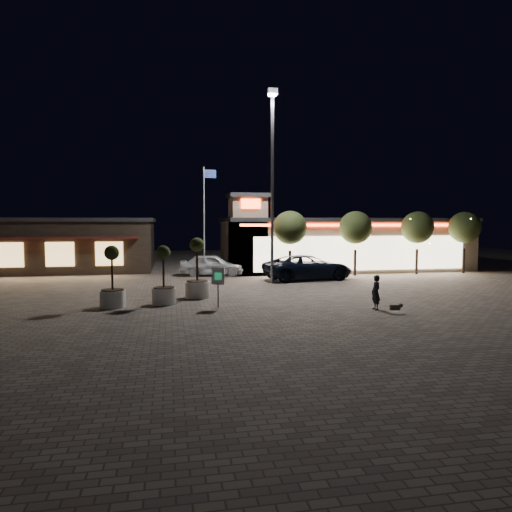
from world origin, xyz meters
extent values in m
plane|color=#6F6459|center=(0.00, 0.00, 0.00)|extent=(90.00, 90.00, 0.00)
cube|color=gray|center=(10.00, 16.00, 2.00)|extent=(20.00, 8.00, 4.00)
cube|color=#262628|center=(10.00, 16.00, 4.15)|extent=(20.40, 8.40, 0.30)
cube|color=#FFE9BF|center=(10.00, 11.95, 1.60)|extent=(17.00, 0.12, 2.60)
cube|color=#FF3D14|center=(10.00, 11.92, 3.75)|extent=(19.00, 0.10, 0.18)
cube|color=gray|center=(1.30, 13.30, 2.90)|extent=(2.60, 2.60, 5.80)
cube|color=#262628|center=(1.30, 13.30, 5.95)|extent=(3.00, 3.00, 0.30)
cube|color=#FF3D14|center=(1.30, 11.95, 5.30)|extent=(1.40, 0.10, 0.70)
cube|color=#382D23|center=(-14.00, 20.00, 2.00)|extent=(16.00, 10.00, 4.00)
cube|color=#262628|center=(-14.00, 20.00, 4.15)|extent=(16.40, 10.40, 0.30)
cube|color=#591E19|center=(-14.00, 14.60, 2.80)|extent=(14.40, 0.80, 0.15)
cube|color=#F6C26F|center=(-16.00, 14.95, 1.60)|extent=(2.00, 0.12, 1.80)
cube|color=#F6C26F|center=(-12.50, 14.95, 1.60)|extent=(2.00, 0.12, 1.80)
cube|color=#F6C26F|center=(-9.00, 14.95, 1.60)|extent=(2.00, 0.12, 1.80)
cylinder|color=gray|center=(2.00, 8.00, 6.00)|extent=(0.20, 0.20, 12.00)
cube|color=gray|center=(2.00, 8.00, 12.20)|extent=(0.60, 0.40, 0.35)
cube|color=white|center=(2.00, 8.00, 12.00)|extent=(0.45, 0.30, 0.08)
cylinder|color=white|center=(-2.00, 13.00, 4.00)|extent=(0.10, 0.10, 8.00)
cube|color=#284194|center=(-1.55, 13.00, 7.50)|extent=(0.90, 0.04, 0.60)
cylinder|color=#332319|center=(4.00, 11.00, 0.96)|extent=(0.20, 0.20, 1.92)
sphere|color=#2D3819|center=(4.00, 11.00, 3.58)|extent=(2.42, 2.42, 2.42)
cylinder|color=#332319|center=(9.00, 11.00, 0.96)|extent=(0.20, 0.20, 1.92)
sphere|color=#2D3819|center=(9.00, 11.00, 3.58)|extent=(2.42, 2.42, 2.42)
cylinder|color=#332319|center=(14.00, 11.00, 0.96)|extent=(0.20, 0.20, 1.92)
sphere|color=#2D3819|center=(14.00, 11.00, 3.58)|extent=(2.42, 2.42, 2.42)
cylinder|color=#332319|center=(18.00, 11.00, 0.96)|extent=(0.20, 0.20, 1.92)
sphere|color=#2D3819|center=(18.00, 11.00, 3.58)|extent=(2.42, 2.42, 2.42)
imported|color=black|center=(4.83, 9.29, 0.86)|extent=(6.49, 3.63, 1.72)
imported|color=silver|center=(-1.44, 12.90, 0.81)|extent=(5.00, 2.69, 1.62)
imported|color=black|center=(4.54, -1.83, 0.78)|extent=(0.39, 0.58, 1.57)
cube|color=#59514C|center=(4.97, -2.81, 0.27)|extent=(0.44, 0.22, 0.22)
sphere|color=#59514C|center=(5.21, -2.84, 0.35)|extent=(0.20, 0.20, 0.20)
cylinder|color=silver|center=(-7.16, 1.07, 0.39)|extent=(1.17, 1.17, 0.78)
cylinder|color=black|center=(-7.16, 1.07, 0.80)|extent=(1.01, 1.01, 0.06)
cylinder|color=#332319|center=(-7.16, 1.07, 1.70)|extent=(0.10, 0.10, 1.75)
sphere|color=#2D3819|center=(-7.16, 1.07, 2.53)|extent=(0.68, 0.68, 0.68)
cylinder|color=silver|center=(-4.84, 1.45, 0.39)|extent=(1.16, 1.16, 0.77)
cylinder|color=black|center=(-4.84, 1.45, 0.79)|extent=(1.00, 1.00, 0.06)
cylinder|color=#332319|center=(-4.84, 1.45, 1.68)|extent=(0.10, 0.10, 1.73)
sphere|color=#2D3819|center=(-4.84, 1.45, 2.50)|extent=(0.67, 0.67, 0.67)
cylinder|color=silver|center=(-3.14, 3.05, 0.43)|extent=(1.28, 1.28, 0.85)
cylinder|color=black|center=(-3.14, 3.05, 0.87)|extent=(1.11, 1.11, 0.06)
cylinder|color=#332319|center=(-3.14, 3.05, 1.87)|extent=(0.11, 0.11, 1.92)
sphere|color=#2D3819|center=(-3.14, 3.05, 2.77)|extent=(0.75, 0.75, 0.75)
cylinder|color=gray|center=(-2.36, 0.10, 0.56)|extent=(0.08, 0.08, 1.13)
cube|color=white|center=(-2.36, 0.10, 1.46)|extent=(0.60, 0.24, 0.80)
cube|color=#1BA457|center=(-2.36, 0.06, 1.46)|extent=(0.32, 0.12, 0.33)
camera|label=1|loc=(-4.54, -20.75, 3.89)|focal=32.00mm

